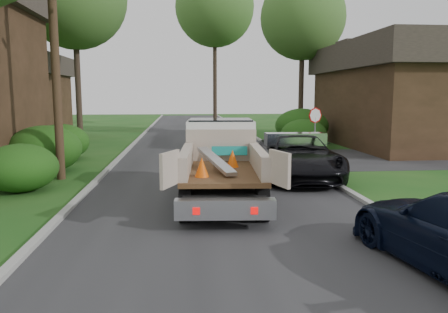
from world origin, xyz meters
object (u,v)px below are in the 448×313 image
object	(u,v)px
utility_pole	(54,34)
house_right	(418,93)
flatbed_truck	(221,155)
black_pickup	(298,156)
stop_sign	(315,122)
tree_center_far	(215,7)
tree_right_far	(303,18)
house_left_far	(10,95)

from	to	relation	value
utility_pole	house_right	size ratio (longest dim) A/B	0.77
flatbed_truck	black_pickup	xyz separation A→B (m)	(3.07, 2.56, -0.44)
stop_sign	utility_pole	size ratio (longest dim) A/B	0.25
stop_sign	tree_center_far	distance (m)	23.15
tree_right_far	utility_pole	bearing A→B (deg)	-130.84
tree_right_far	tree_center_far	distance (m)	11.68
house_left_far	tree_right_far	distance (m)	21.78
utility_pole	tree_center_far	distance (m)	26.75
tree_right_far	flatbed_truck	xyz separation A→B (m)	(-7.39, -18.06, -7.24)
stop_sign	house_right	bearing A→B (deg)	32.66
house_left_far	black_pickup	xyz separation A→B (m)	(16.68, -17.50, -2.25)
stop_sign	flatbed_truck	bearing A→B (deg)	-125.80
stop_sign	tree_center_far	world-z (taller)	tree_center_far
stop_sign	tree_right_far	world-z (taller)	tree_right_far
house_right	tree_right_far	distance (m)	9.72
utility_pole	stop_sign	bearing A→B (deg)	20.62
tree_center_far	flatbed_truck	bearing A→B (deg)	-93.86
utility_pole	house_left_far	distance (m)	18.93
tree_right_far	tree_center_far	size ratio (longest dim) A/B	0.79
utility_pole	tree_center_far	bearing A→B (deg)	73.35
utility_pole	house_left_far	world-z (taller)	utility_pole
tree_center_far	black_pickup	distance (m)	27.48
tree_right_far	black_pickup	size ratio (longest dim) A/B	1.99
tree_center_far	flatbed_truck	size ratio (longest dim) A/B	2.37
tree_center_far	flatbed_truck	distance (m)	29.77
stop_sign	flatbed_truck	xyz separation A→B (m)	(-5.09, -7.06, -0.54)
stop_sign	utility_pole	distance (m)	11.91
stop_sign	house_left_far	world-z (taller)	house_left_far
house_left_far	black_pickup	bearing A→B (deg)	-46.37
tree_center_far	stop_sign	bearing A→B (deg)	-81.34
stop_sign	tree_right_far	size ratio (longest dim) A/B	0.22
utility_pole	flatbed_truck	xyz separation A→B (m)	(5.59, -3.04, -3.94)
black_pickup	utility_pole	bearing A→B (deg)	-178.45
flatbed_truck	utility_pole	bearing A→B (deg)	155.14
house_left_far	house_right	xyz separation A→B (m)	(26.50, -8.00, 0.11)
utility_pole	house_left_far	bearing A→B (deg)	115.23
stop_sign	house_left_far	xyz separation A→B (m)	(-18.70, 13.00, 1.27)
stop_sign	house_left_far	size ratio (longest dim) A/B	0.33
stop_sign	black_pickup	distance (m)	5.03
house_left_far	utility_pole	bearing A→B (deg)	-64.77
house_right	tree_right_far	bearing A→B (deg)	132.51
stop_sign	tree_center_far	xyz separation A→B (m)	(-3.20, 21.00, 9.20)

